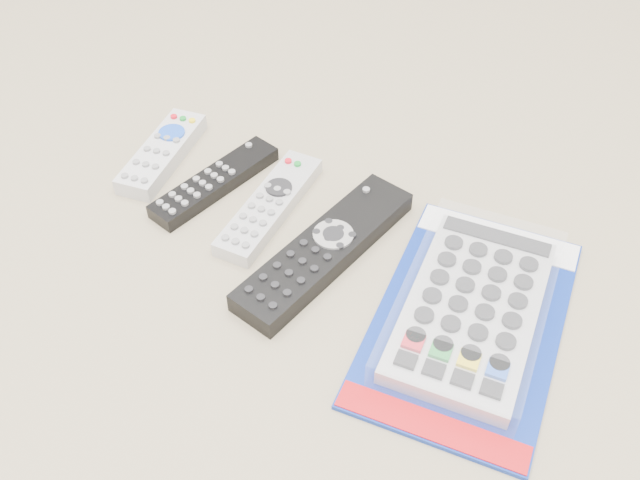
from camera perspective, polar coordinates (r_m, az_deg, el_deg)
The scene contains 5 objects.
remote_small_grey at distance 0.95m, azimuth -12.52°, elevation 6.83°, with size 0.08×0.17×0.02m.
remote_slim_black at distance 0.90m, azimuth -8.45°, elevation 4.61°, with size 0.08×0.19×0.02m.
remote_silver_dvd at distance 0.86m, azimuth -4.05°, elevation 2.77°, with size 0.06×0.19×0.02m.
remote_large_black at distance 0.80m, azimuth 0.40°, elevation -0.76°, with size 0.10×0.26×0.03m.
jumbo_remote_packaged at distance 0.75m, azimuth 12.07°, elevation -5.32°, with size 0.22×0.32×0.04m.
Camera 1 is at (0.32, -0.46, 0.59)m, focal length 40.00 mm.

